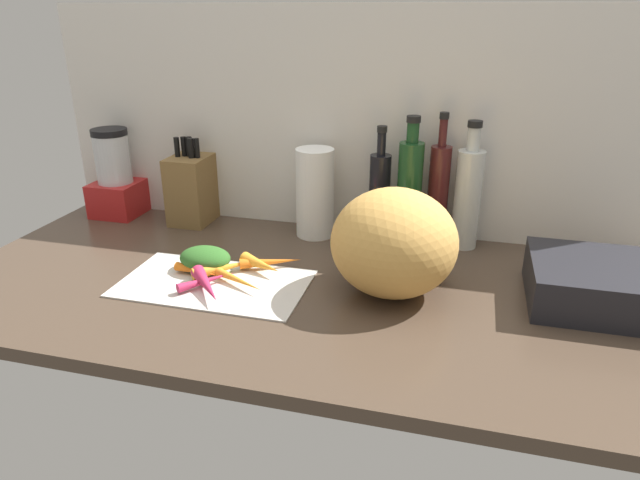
# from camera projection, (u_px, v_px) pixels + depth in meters

# --- Properties ---
(ground_plane) EXTENTS (1.70, 0.80, 0.03)m
(ground_plane) POSITION_uv_depth(u_px,v_px,m) (311.00, 289.00, 1.30)
(ground_plane) COLOR #47382B
(wall_back) EXTENTS (1.70, 0.03, 0.60)m
(wall_back) POSITION_uv_depth(u_px,v_px,m) (349.00, 122.00, 1.53)
(wall_back) COLOR silver
(wall_back) RESTS_ON ground_plane
(cutting_board) EXTENTS (0.43, 0.25, 0.01)m
(cutting_board) POSITION_uv_depth(u_px,v_px,m) (214.00, 283.00, 1.29)
(cutting_board) COLOR beige
(cutting_board) RESTS_ON ground_plane
(carrot_0) EXTENTS (0.12, 0.08, 0.03)m
(carrot_0) POSITION_uv_depth(u_px,v_px,m) (261.00, 265.00, 1.33)
(carrot_0) COLOR orange
(carrot_0) RESTS_ON cutting_board
(carrot_1) EXTENTS (0.11, 0.12, 0.02)m
(carrot_1) POSITION_uv_depth(u_px,v_px,m) (207.00, 280.00, 1.27)
(carrot_1) COLOR #B2264C
(carrot_1) RESTS_ON cutting_board
(carrot_2) EXTENTS (0.13, 0.14, 0.03)m
(carrot_2) POSITION_uv_depth(u_px,v_px,m) (207.00, 285.00, 1.24)
(carrot_2) COLOR #B2264C
(carrot_2) RESTS_ON cutting_board
(carrot_3) EXTENTS (0.14, 0.14, 0.03)m
(carrot_3) POSITION_uv_depth(u_px,v_px,m) (227.00, 267.00, 1.33)
(carrot_3) COLOR orange
(carrot_3) RESTS_ON cutting_board
(carrot_4) EXTENTS (0.15, 0.09, 0.03)m
(carrot_4) POSITION_uv_depth(u_px,v_px,m) (271.00, 262.00, 1.36)
(carrot_4) COLOR orange
(carrot_4) RESTS_ON cutting_board
(carrot_5) EXTENTS (0.16, 0.10, 0.02)m
(carrot_5) POSITION_uv_depth(u_px,v_px,m) (236.00, 279.00, 1.28)
(carrot_5) COLOR orange
(carrot_5) RESTS_ON cutting_board
(carrot_6) EXTENTS (0.12, 0.04, 0.02)m
(carrot_6) POSITION_uv_depth(u_px,v_px,m) (197.00, 271.00, 1.32)
(carrot_6) COLOR orange
(carrot_6) RESTS_ON cutting_board
(carrot_greens_pile) EXTENTS (0.12, 0.10, 0.05)m
(carrot_greens_pile) POSITION_uv_depth(u_px,v_px,m) (205.00, 258.00, 1.34)
(carrot_greens_pile) COLOR #2D6023
(carrot_greens_pile) RESTS_ON cutting_board
(winter_squash) EXTENTS (0.27, 0.27, 0.24)m
(winter_squash) POSITION_uv_depth(u_px,v_px,m) (394.00, 243.00, 1.22)
(winter_squash) COLOR gold
(winter_squash) RESTS_ON ground_plane
(knife_block) EXTENTS (0.11, 0.15, 0.25)m
(knife_block) POSITION_uv_depth(u_px,v_px,m) (193.00, 188.00, 1.64)
(knife_block) COLOR brown
(knife_block) RESTS_ON ground_plane
(blender_appliance) EXTENTS (0.14, 0.14, 0.26)m
(blender_appliance) POSITION_uv_depth(u_px,v_px,m) (115.00, 179.00, 1.69)
(blender_appliance) COLOR red
(blender_appliance) RESTS_ON ground_plane
(paper_towel_roll) EXTENTS (0.10, 0.10, 0.24)m
(paper_towel_roll) POSITION_uv_depth(u_px,v_px,m) (315.00, 193.00, 1.53)
(paper_towel_roll) COLOR white
(paper_towel_roll) RESTS_ON ground_plane
(bottle_0) EXTENTS (0.06, 0.06, 0.31)m
(bottle_0) POSITION_uv_depth(u_px,v_px,m) (379.00, 196.00, 1.49)
(bottle_0) COLOR black
(bottle_0) RESTS_ON ground_plane
(bottle_1) EXTENTS (0.06, 0.06, 0.34)m
(bottle_1) POSITION_uv_depth(u_px,v_px,m) (409.00, 192.00, 1.46)
(bottle_1) COLOR #19421E
(bottle_1) RESTS_ON ground_plane
(bottle_2) EXTENTS (0.05, 0.05, 0.35)m
(bottle_2) POSITION_uv_depth(u_px,v_px,m) (438.00, 193.00, 1.47)
(bottle_2) COLOR #471919
(bottle_2) RESTS_ON ground_plane
(bottle_3) EXTENTS (0.07, 0.07, 0.33)m
(bottle_3) POSITION_uv_depth(u_px,v_px,m) (468.00, 196.00, 1.45)
(bottle_3) COLOR silver
(bottle_3) RESTS_ON ground_plane
(dish_rack) EXTENTS (0.29, 0.25, 0.09)m
(dish_rack) POSITION_uv_depth(u_px,v_px,m) (600.00, 284.00, 1.19)
(dish_rack) COLOR black
(dish_rack) RESTS_ON ground_plane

